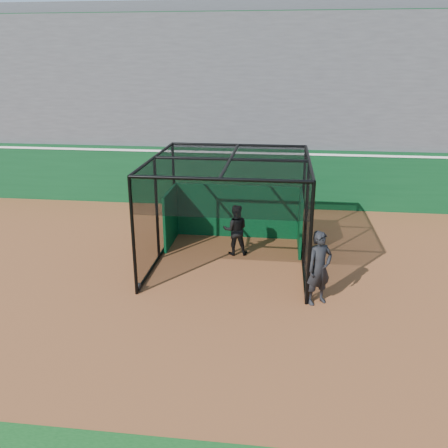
# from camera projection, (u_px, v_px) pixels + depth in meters

# --- Properties ---
(ground) EXTENTS (120.00, 120.00, 0.00)m
(ground) POSITION_uv_depth(u_px,v_px,m) (181.00, 296.00, 12.78)
(ground) COLOR brown
(ground) RESTS_ON ground
(outfield_wall) EXTENTS (50.00, 0.50, 2.50)m
(outfield_wall) POSITION_uv_depth(u_px,v_px,m) (221.00, 176.00, 20.31)
(outfield_wall) COLOR #0B3D1A
(outfield_wall) RESTS_ON ground
(grandstand) EXTENTS (50.00, 7.85, 8.95)m
(grandstand) POSITION_uv_depth(u_px,v_px,m) (231.00, 93.00, 22.79)
(grandstand) COLOR #4C4C4F
(grandstand) RESTS_ON ground
(batting_cage) EXTENTS (4.65, 4.92, 3.27)m
(batting_cage) POSITION_uv_depth(u_px,v_px,m) (230.00, 213.00, 14.37)
(batting_cage) COLOR black
(batting_cage) RESTS_ON ground
(batter) EXTENTS (0.89, 0.73, 1.67)m
(batter) POSITION_uv_depth(u_px,v_px,m) (235.00, 230.00, 15.26)
(batter) COLOR black
(batter) RESTS_ON ground
(on_deck_player) EXTENTS (0.86, 0.79, 1.98)m
(on_deck_player) POSITION_uv_depth(u_px,v_px,m) (319.00, 268.00, 12.11)
(on_deck_player) COLOR black
(on_deck_player) RESTS_ON ground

